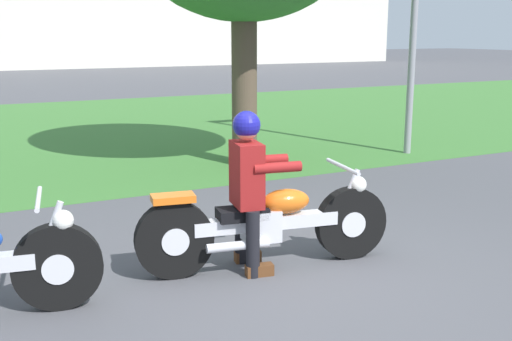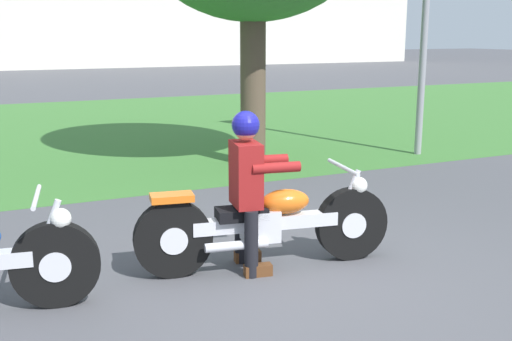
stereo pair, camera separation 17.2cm
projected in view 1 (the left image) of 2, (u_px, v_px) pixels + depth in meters
The scene contains 4 objects.
ground at pixel (304, 288), 5.14m from camera, with size 120.00×120.00×0.00m, color #4C4C51.
grass_verge at pixel (73, 131), 13.38m from camera, with size 60.00×12.00×0.01m, color #3D7533.
motorcycle_lead at pixel (267, 224), 5.51m from camera, with size 2.31×0.73×0.90m.
rider_lead at pixel (249, 178), 5.38m from camera, with size 0.60×0.52×1.42m.
Camera 1 is at (-2.55, -4.10, 2.06)m, focal length 43.66 mm.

